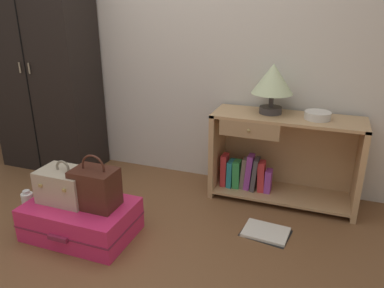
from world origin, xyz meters
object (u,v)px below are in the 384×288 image
(bookshelf, at_px, (277,158))
(handbag, at_px, (95,188))
(wardrobe, at_px, (44,64))
(bowl, at_px, (318,115))
(suitcase_large, at_px, (81,219))
(train_case, at_px, (65,185))
(open_book_on_floor, at_px, (266,232))
(table_lamp, at_px, (273,81))
(bottle, at_px, (28,205))

(bookshelf, relative_size, handbag, 3.07)
(wardrobe, distance_m, bowl, 2.40)
(handbag, bearing_deg, suitcase_large, -171.01)
(bowl, distance_m, train_case, 1.83)
(bookshelf, distance_m, bowl, 0.46)
(wardrobe, distance_m, open_book_on_floor, 2.41)
(table_lamp, height_order, bowl, table_lamp)
(bottle, height_order, open_book_on_floor, bottle)
(bottle, bearing_deg, handbag, -2.06)
(suitcase_large, bearing_deg, open_book_on_floor, 20.65)
(wardrobe, relative_size, train_case, 5.75)
(table_lamp, bearing_deg, suitcase_large, -136.85)
(bowl, bearing_deg, wardrobe, -179.40)
(handbag, bearing_deg, bottle, 177.94)
(wardrobe, distance_m, bookshelf, 2.22)
(table_lamp, relative_size, handbag, 1.03)
(table_lamp, height_order, suitcase_large, table_lamp)
(bookshelf, xyz_separation_m, bowl, (0.26, -0.02, 0.38))
(table_lamp, height_order, train_case, table_lamp)
(train_case, distance_m, open_book_on_floor, 1.40)
(wardrobe, xyz_separation_m, open_book_on_floor, (2.15, -0.49, -0.96))
(train_case, bearing_deg, bookshelf, 37.42)
(bowl, bearing_deg, bottle, -154.21)
(wardrobe, xyz_separation_m, bottle, (0.48, -0.89, -0.87))
(table_lamp, bearing_deg, wardrobe, -178.25)
(open_book_on_floor, bearing_deg, handbag, -158.06)
(table_lamp, distance_m, bottle, 2.01)
(bookshelf, relative_size, train_case, 3.31)
(bowl, bearing_deg, table_lamp, 173.79)
(suitcase_large, bearing_deg, bookshelf, 40.46)
(wardrobe, height_order, table_lamp, wardrobe)
(train_case, bearing_deg, suitcase_large, -7.84)
(bookshelf, height_order, suitcase_large, bookshelf)
(train_case, bearing_deg, table_lamp, 39.87)
(wardrobe, height_order, bowl, wardrobe)
(table_lamp, xyz_separation_m, open_book_on_floor, (0.11, -0.56, -0.94))
(table_lamp, bearing_deg, open_book_on_floor, -78.72)
(table_lamp, relative_size, suitcase_large, 0.52)
(table_lamp, distance_m, handbag, 1.48)
(bowl, height_order, train_case, bowl)
(wardrobe, xyz_separation_m, table_lamp, (2.04, 0.06, -0.02))
(wardrobe, distance_m, table_lamp, 2.04)
(table_lamp, xyz_separation_m, bowl, (0.34, -0.04, -0.22))
(train_case, xyz_separation_m, bottle, (-0.38, 0.03, -0.24))
(bowl, bearing_deg, open_book_on_floor, -114.22)
(bowl, xyz_separation_m, train_case, (-1.52, -0.95, -0.38))
(bookshelf, height_order, handbag, bookshelf)
(handbag, bearing_deg, open_book_on_floor, 21.94)
(table_lamp, distance_m, bowl, 0.41)
(bottle, bearing_deg, bowl, 25.79)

